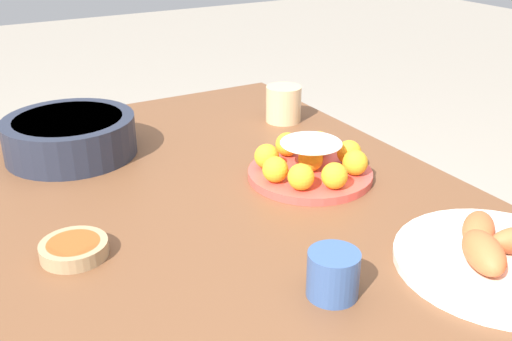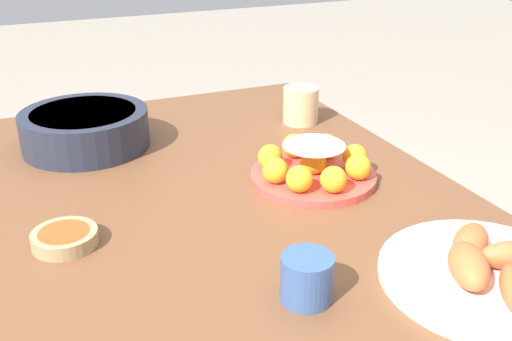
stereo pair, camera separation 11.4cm
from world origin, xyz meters
The scene contains 7 objects.
dining_table centered at (0.00, 0.00, 0.64)m, with size 1.24×1.00×0.73m.
cake_plate centered at (-0.02, -0.24, 0.76)m, with size 0.25×0.25×0.08m.
serving_bowl centered at (0.34, 0.14, 0.77)m, with size 0.28×0.28×0.09m.
sauce_bowl centered at (-0.07, 0.24, 0.74)m, with size 0.11×0.11×0.02m.
seafood_platter centered at (-0.42, -0.31, 0.75)m, with size 0.32×0.32×0.06m.
cup_near centered at (0.30, -0.37, 0.77)m, with size 0.09×0.09×0.09m.
cup_far centered at (-0.35, -0.05, 0.76)m, with size 0.07×0.07×0.07m.
Camera 1 is at (-0.91, 0.39, 1.24)m, focal length 42.00 mm.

